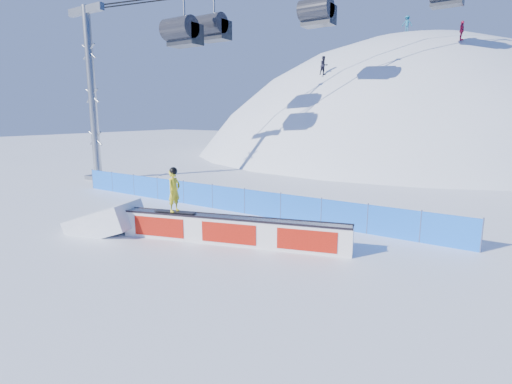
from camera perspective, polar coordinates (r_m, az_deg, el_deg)
The scene contains 7 objects.
ground at distance 16.67m, azimuth -13.51°, elevation -5.68°, with size 160.00×160.00×0.00m, color white.
snow_hill at distance 58.65m, azimuth 19.82°, elevation -12.40°, with size 64.00×64.00×64.00m.
safety_fence at distance 19.74m, azimuth -4.01°, elevation -0.98°, with size 22.05×0.05×1.30m.
rail_box at distance 14.73m, azimuth -3.56°, elevation -5.52°, with size 8.54×3.09×1.05m.
snow_ramp at distance 17.49m, azimuth -20.62°, elevation -5.30°, with size 2.69×1.79×1.01m, color white, non-canonical shape.
snowboarder at distance 15.34m, azimuth -11.62°, elevation 0.25°, with size 1.67×0.76×1.73m.
distant_skiers at distance 42.07m, azimuth 22.88°, elevation 18.65°, with size 19.27×13.61×9.51m.
Camera 1 is at (11.83, -10.76, 4.72)m, focal length 28.00 mm.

